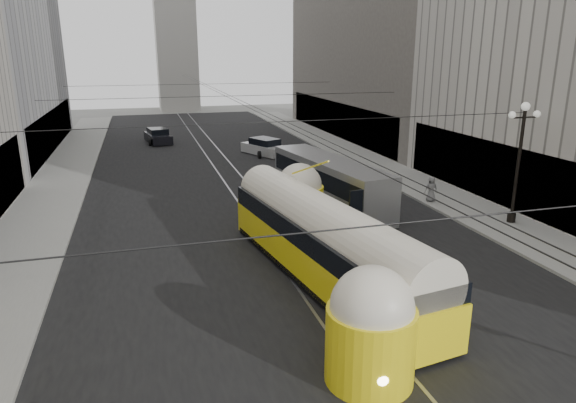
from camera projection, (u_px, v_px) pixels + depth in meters
road at (232, 178)px, 37.71m from camera, size 20.00×85.00×0.02m
sidewalk_left at (63, 177)px, 37.74m from camera, size 4.00×72.00×0.15m
sidewalk_right at (363, 159)px, 44.10m from camera, size 4.00×72.00×0.15m
rail_left at (222, 179)px, 37.51m from camera, size 0.12×85.00×0.04m
rail_right at (242, 178)px, 37.91m from camera, size 0.12×85.00×0.04m
distant_tower at (174, 10)px, 77.30m from camera, size 6.00×6.00×31.36m
lamppost_right_mid at (519, 156)px, 26.63m from camera, size 1.86×0.44×6.37m
catenary at (234, 98)px, 35.16m from camera, size 25.00×72.00×0.23m
streetcar at (324, 241)px, 20.50m from camera, size 4.56×15.77×3.49m
city_bus at (329, 180)px, 30.86m from camera, size 4.00×11.27×2.79m
sedan_white_far at (265, 147)px, 46.16m from camera, size 3.74×5.11×1.49m
sedan_dark_far at (158, 136)px, 52.16m from camera, size 2.74×5.02×1.50m
pedestrian_sidewalk_right at (431, 189)px, 31.18m from camera, size 0.84×0.62×1.55m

